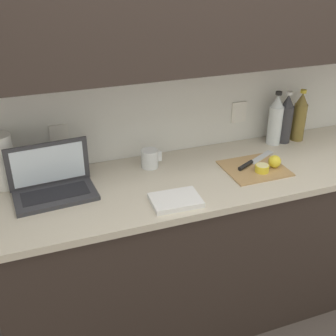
{
  "coord_description": "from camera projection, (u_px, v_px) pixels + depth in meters",
  "views": [
    {
      "loc": [
        -0.93,
        -1.68,
        1.93
      ],
      "look_at": [
        -0.32,
        -0.01,
        1.0
      ],
      "focal_mm": 45.0,
      "sensor_mm": 36.0,
      "label": 1
    }
  ],
  "objects": [
    {
      "name": "knife",
      "position": [
        250.0,
        163.0,
        2.19
      ],
      "size": [
        0.28,
        0.17,
        0.02
      ],
      "rotation": [
        0.0,
        0.0,
        0.48
      ],
      "color": "silver",
      "rests_on": "cutting_board"
    },
    {
      "name": "bottle_green_soda",
      "position": [
        300.0,
        117.0,
        2.43
      ],
      "size": [
        0.08,
        0.08,
        0.3
      ],
      "color": "olive",
      "rests_on": "counter_unit"
    },
    {
      "name": "bottle_water_clear",
      "position": [
        275.0,
        120.0,
        2.38
      ],
      "size": [
        0.08,
        0.08,
        0.31
      ],
      "color": "silver",
      "rests_on": "counter_unit"
    },
    {
      "name": "counter_unit",
      "position": [
        223.0,
        241.0,
        2.37
      ],
      "size": [
        2.38,
        0.63,
        0.92
      ],
      "color": "#332823",
      "rests_on": "ground_plane"
    },
    {
      "name": "laptop",
      "position": [
        53.0,
        183.0,
        1.93
      ],
      "size": [
        0.38,
        0.24,
        0.23
      ],
      "rotation": [
        0.0,
        0.0,
        0.07
      ],
      "color": "#333338",
      "rests_on": "counter_unit"
    },
    {
      "name": "bottle_oil_tall",
      "position": [
        286.0,
        119.0,
        2.4
      ],
      "size": [
        0.08,
        0.08,
        0.3
      ],
      "color": "#333338",
      "rests_on": "counter_unit"
    },
    {
      "name": "cutting_board",
      "position": [
        254.0,
        168.0,
        2.16
      ],
      "size": [
        0.31,
        0.27,
        0.01
      ],
      "primitive_type": "cube",
      "color": "tan",
      "rests_on": "counter_unit"
    },
    {
      "name": "ground_plane",
      "position": [
        216.0,
        303.0,
        2.58
      ],
      "size": [
        12.0,
        12.0,
        0.0
      ],
      "primitive_type": "plane",
      "color": "#564C47",
      "rests_on": "ground"
    },
    {
      "name": "dish_towel",
      "position": [
        176.0,
        200.0,
        1.87
      ],
      "size": [
        0.23,
        0.17,
        0.02
      ],
      "primitive_type": "cube",
      "rotation": [
        0.0,
        0.0,
        -0.04
      ],
      "color": "white",
      "rests_on": "counter_unit"
    },
    {
      "name": "lemon_half_cut",
      "position": [
        262.0,
        168.0,
        2.11
      ],
      "size": [
        0.07,
        0.07,
        0.04
      ],
      "color": "yellow",
      "rests_on": "cutting_board"
    },
    {
      "name": "paper_towel_roll",
      "position": [
        2.0,
        161.0,
        1.95
      ],
      "size": [
        0.11,
        0.11,
        0.26
      ],
      "color": "white",
      "rests_on": "counter_unit"
    },
    {
      "name": "wall_back",
      "position": [
        211.0,
        34.0,
        2.05
      ],
      "size": [
        5.2,
        0.38,
        2.6
      ],
      "color": "white",
      "rests_on": "ground_plane"
    },
    {
      "name": "measuring_cup",
      "position": [
        150.0,
        159.0,
        2.16
      ],
      "size": [
        0.11,
        0.09,
        0.1
      ],
      "color": "silver",
      "rests_on": "counter_unit"
    },
    {
      "name": "lemon_whole_beside",
      "position": [
        275.0,
        161.0,
        2.15
      ],
      "size": [
        0.07,
        0.07,
        0.07
      ],
      "color": "yellow",
      "rests_on": "cutting_board"
    }
  ]
}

